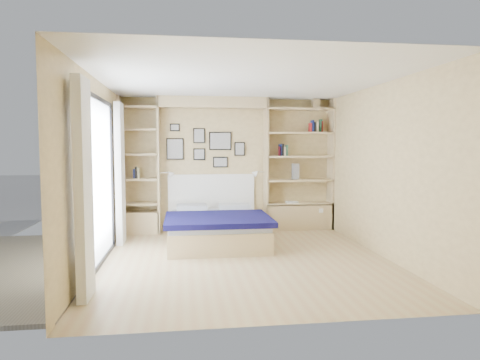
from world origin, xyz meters
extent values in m
plane|color=tan|center=(0.00, 0.00, 0.00)|extent=(4.50, 4.50, 0.00)
plane|color=#D5BA7D|center=(0.00, 2.25, 1.25)|extent=(4.00, 0.00, 4.00)
plane|color=#D5BA7D|center=(0.00, -2.25, 1.25)|extent=(4.00, 0.00, 4.00)
plane|color=#D5BA7D|center=(-2.00, 0.00, 1.25)|extent=(0.00, 4.50, 4.50)
plane|color=#D5BA7D|center=(2.00, 0.00, 1.25)|extent=(0.00, 4.50, 4.50)
plane|color=white|center=(0.00, 0.00, 2.50)|extent=(4.50, 4.50, 0.00)
cube|color=tan|center=(-1.30, 2.08, 1.25)|extent=(0.04, 0.35, 2.50)
cube|color=tan|center=(0.70, 2.08, 1.25)|extent=(0.04, 0.35, 2.50)
cube|color=tan|center=(-0.30, 2.08, 2.40)|extent=(2.00, 0.35, 0.20)
cube|color=tan|center=(1.98, 2.08, 1.25)|extent=(0.04, 0.35, 2.50)
cube|color=tan|center=(-1.98, 2.08, 1.25)|extent=(0.04, 0.35, 2.50)
cube|color=tan|center=(1.35, 2.08, 0.25)|extent=(1.30, 0.35, 0.50)
cube|color=tan|center=(-1.65, 2.08, 0.20)|extent=(0.70, 0.35, 0.40)
cube|color=black|center=(-1.97, 0.00, 2.23)|extent=(0.04, 2.08, 0.06)
cube|color=black|center=(-1.97, 0.00, 0.03)|extent=(0.04, 2.08, 0.06)
cube|color=black|center=(-1.97, -1.02, 1.10)|extent=(0.04, 0.06, 2.20)
cube|color=black|center=(-1.97, 1.02, 1.10)|extent=(0.04, 0.06, 2.20)
cube|color=silver|center=(-1.98, 0.00, 1.12)|extent=(0.01, 2.00, 2.20)
cube|color=white|center=(-1.88, -1.30, 1.15)|extent=(0.10, 0.45, 2.30)
cube|color=white|center=(-1.88, 1.30, 1.15)|extent=(0.10, 0.45, 2.30)
cube|color=tan|center=(1.35, 2.08, 0.50)|extent=(1.30, 0.35, 0.04)
cube|color=tan|center=(1.35, 2.08, 0.95)|extent=(1.30, 0.35, 0.04)
cube|color=tan|center=(1.35, 2.08, 1.40)|extent=(1.30, 0.35, 0.04)
cube|color=tan|center=(1.35, 2.08, 1.85)|extent=(1.30, 0.35, 0.04)
cube|color=tan|center=(1.35, 2.08, 2.30)|extent=(1.30, 0.35, 0.04)
cube|color=tan|center=(-1.65, 2.08, 0.55)|extent=(0.70, 0.35, 0.04)
cube|color=tan|center=(-1.65, 2.08, 1.00)|extent=(0.70, 0.35, 0.04)
cube|color=tan|center=(-1.65, 2.08, 1.45)|extent=(0.70, 0.35, 0.04)
cube|color=tan|center=(-1.65, 2.08, 1.90)|extent=(0.70, 0.35, 0.04)
cube|color=tan|center=(-1.65, 2.08, 2.30)|extent=(0.70, 0.35, 0.04)
cube|color=tan|center=(-0.32, 1.08, 0.17)|extent=(1.54, 1.92, 0.34)
cube|color=#B5BCC6|center=(-0.32, 1.08, 0.39)|extent=(1.50, 1.88, 0.10)
cube|color=#0D0B3C|center=(-0.32, 0.75, 0.46)|extent=(1.64, 1.35, 0.08)
cube|color=#B5BCC6|center=(-0.71, 1.74, 0.50)|extent=(0.53, 0.38, 0.12)
cube|color=#B5BCC6|center=(0.06, 1.74, 0.50)|extent=(0.53, 0.38, 0.12)
cube|color=white|center=(-0.32, 2.22, 0.72)|extent=(1.64, 0.04, 0.70)
cube|color=black|center=(-1.00, 2.23, 1.55)|extent=(0.32, 0.02, 0.40)
cube|color=gray|center=(-1.00, 2.21, 1.55)|extent=(0.28, 0.01, 0.36)
cube|color=black|center=(-0.55, 2.23, 1.80)|extent=(0.22, 0.02, 0.28)
cube|color=gray|center=(-0.55, 2.21, 1.80)|extent=(0.18, 0.01, 0.24)
cube|color=black|center=(-0.55, 2.23, 1.45)|extent=(0.22, 0.02, 0.22)
cube|color=gray|center=(-0.55, 2.21, 1.45)|extent=(0.18, 0.01, 0.18)
cube|color=black|center=(-0.15, 2.23, 1.70)|extent=(0.42, 0.02, 0.34)
cube|color=gray|center=(-0.15, 2.21, 1.70)|extent=(0.38, 0.01, 0.30)
cube|color=black|center=(-0.15, 2.23, 1.30)|extent=(0.28, 0.02, 0.20)
cube|color=gray|center=(-0.15, 2.21, 1.30)|extent=(0.24, 0.01, 0.16)
cube|color=black|center=(0.22, 2.23, 1.55)|extent=(0.20, 0.02, 0.26)
cube|color=gray|center=(0.22, 2.21, 1.55)|extent=(0.16, 0.01, 0.22)
cube|color=black|center=(-1.00, 2.23, 1.95)|extent=(0.18, 0.02, 0.14)
cube|color=gray|center=(-1.00, 2.21, 1.95)|extent=(0.14, 0.01, 0.10)
cylinder|color=silver|center=(-1.16, 2.00, 1.12)|extent=(0.20, 0.02, 0.02)
cone|color=white|center=(-1.06, 2.00, 1.10)|extent=(0.13, 0.12, 0.15)
cylinder|color=silver|center=(0.56, 2.00, 1.12)|extent=(0.20, 0.02, 0.02)
cone|color=white|center=(0.46, 2.00, 1.10)|extent=(0.13, 0.12, 0.15)
cube|color=#A22042|center=(0.97, 2.07, 1.51)|extent=(0.02, 0.15, 0.18)
cube|color=navy|center=(0.97, 2.07, 1.53)|extent=(0.03, 0.15, 0.22)
cube|color=black|center=(1.02, 2.07, 1.53)|extent=(0.03, 0.15, 0.22)
cube|color=#BFB28C|center=(1.05, 2.07, 1.50)|extent=(0.04, 0.15, 0.16)
cube|color=#26593F|center=(1.10, 2.07, 1.52)|extent=(0.03, 0.15, 0.20)
cube|color=#A51E1E|center=(1.56, 2.07, 1.95)|extent=(0.02, 0.15, 0.17)
cube|color=navy|center=(1.60, 2.07, 1.98)|extent=(0.03, 0.15, 0.22)
cube|color=black|center=(1.63, 2.07, 1.96)|extent=(0.03, 0.15, 0.19)
cube|color=#BFB28C|center=(1.68, 2.07, 1.97)|extent=(0.04, 0.15, 0.19)
cube|color=#26593F|center=(1.76, 2.07, 1.99)|extent=(0.03, 0.15, 0.24)
cube|color=#A51E1E|center=(1.77, 2.07, 1.97)|extent=(0.03, 0.15, 0.21)
cube|color=navy|center=(-1.74, 2.07, 1.10)|extent=(0.02, 0.15, 0.17)
cube|color=black|center=(-1.70, 2.07, 1.12)|extent=(0.03, 0.15, 0.21)
cube|color=#BAB287|center=(-1.66, 2.07, 1.11)|extent=(0.03, 0.15, 0.19)
cube|color=tan|center=(1.66, 2.07, 2.40)|extent=(0.13, 0.13, 0.15)
cone|color=tan|center=(1.66, 2.07, 2.51)|extent=(0.20, 0.20, 0.08)
cube|color=slate|center=(1.28, 2.07, 1.12)|extent=(0.12, 0.12, 0.30)
cube|color=white|center=(1.20, 2.02, 0.54)|extent=(0.22, 0.16, 0.03)
camera|label=1|loc=(-0.85, -5.88, 1.59)|focal=32.00mm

